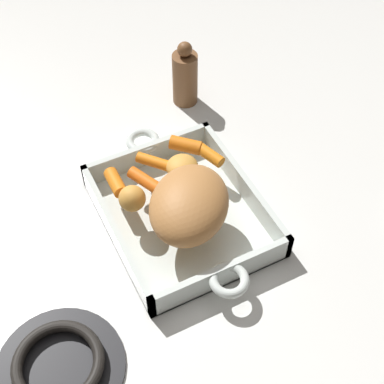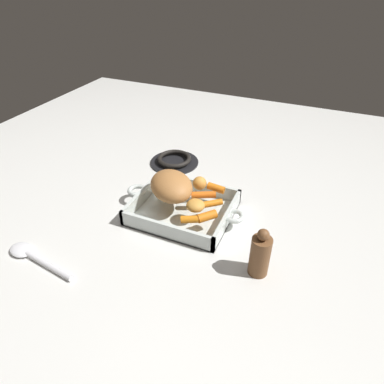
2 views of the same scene
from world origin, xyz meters
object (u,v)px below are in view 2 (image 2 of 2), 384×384
pork_roast (171,186)px  baby_carrot_southwest (190,219)px  stove_burner_rear (174,160)px  roasting_dish (183,209)px  potato_golden_large (196,205)px  pepper_mill (260,255)px  baby_carrot_short (216,188)px  potato_golden_small (200,183)px  baby_carrot_center_left (212,203)px  baby_carrot_center_right (207,216)px  serving_spoon (33,256)px  baby_carrot_southeast (203,195)px

pork_roast → baby_carrot_southwest: (-0.10, 0.09, -0.03)m
stove_burner_rear → roasting_dish: bearing=120.8°
potato_golden_large → pepper_mill: bearing=152.8°
baby_carrot_southwest → pepper_mill: pepper_mill is taller
baby_carrot_short → potato_golden_small: bearing=10.1°
potato_golden_large → potato_golden_small: size_ratio=1.25×
roasting_dish → baby_carrot_center_left: 0.10m
stove_burner_rear → potato_golden_small: bearing=133.6°
pork_roast → potato_golden_large: (-0.09, 0.03, -0.02)m
baby_carrot_center_right → potato_golden_small: bearing=-60.2°
baby_carrot_center_left → baby_carrot_southwest: baby_carrot_southwest is taller
pork_roast → baby_carrot_short: size_ratio=2.88×
pork_roast → baby_carrot_center_right: size_ratio=2.82×
pork_roast → baby_carrot_center_left: pork_roast is taller
baby_carrot_center_left → pepper_mill: 0.22m
potato_golden_small → pepper_mill: size_ratio=0.31×
baby_carrot_center_right → serving_spoon: baby_carrot_center_right is taller
baby_carrot_center_right → potato_golden_large: size_ratio=1.01×
baby_carrot_center_left → potato_golden_large: size_ratio=1.08×
baby_carrot_center_right → serving_spoon: 0.45m
pork_roast → pepper_mill: bearing=155.0°
baby_carrot_short → baby_carrot_southwest: bearing=84.9°
baby_carrot_southwest → baby_carrot_center_right: bearing=-144.0°
potato_golden_small → baby_carrot_southwest: bearing=102.8°
baby_carrot_center_left → stove_burner_rear: 0.35m
baby_carrot_southwest → potato_golden_large: (0.01, -0.05, 0.01)m
baby_carrot_center_left → pork_roast: bearing=1.5°
potato_golden_small → baby_carrot_southeast: bearing=126.4°
baby_carrot_southeast → serving_spoon: (0.32, 0.35, -0.05)m
baby_carrot_southwest → pepper_mill: 0.21m
potato_golden_large → serving_spoon: (0.32, 0.29, -0.06)m
serving_spoon → baby_carrot_center_right: bearing=-136.9°
potato_golden_large → stove_burner_rear: (0.20, -0.28, -0.05)m
roasting_dish → potato_golden_small: size_ratio=8.77×
baby_carrot_center_right → baby_carrot_center_left: 0.06m
baby_carrot_southwest → potato_golden_large: 0.06m
baby_carrot_southwest → stove_burner_rear: (0.21, -0.34, -0.05)m
baby_carrot_southwest → roasting_dish: bearing=-54.8°
baby_carrot_southeast → baby_carrot_southwest: bearing=93.7°
baby_carrot_short → potato_golden_large: 0.11m
stove_burner_rear → serving_spoon: 0.58m
roasting_dish → baby_carrot_southeast: bearing=-144.6°
baby_carrot_short → baby_carrot_southwest: (0.01, 0.16, -0.00)m
potato_golden_small → baby_carrot_center_right: bearing=119.8°
potato_golden_small → serving_spoon: potato_golden_small is taller
roasting_dish → serving_spoon: size_ratio=1.68×
roasting_dish → baby_carrot_center_right: 0.12m
baby_carrot_center_right → baby_carrot_center_left: baby_carrot_center_right is taller
potato_golden_small → pepper_mill: 0.31m
potato_golden_large → serving_spoon: size_ratio=0.24×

